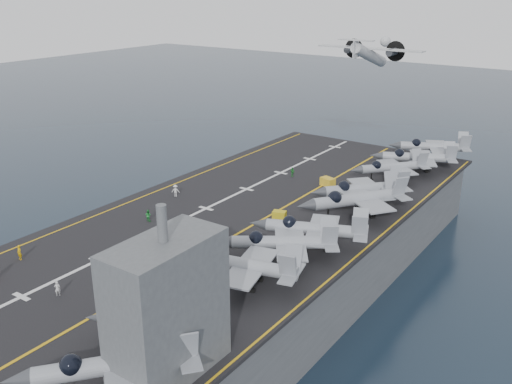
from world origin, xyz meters
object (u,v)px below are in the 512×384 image
Objects in this scene: fighter_jet_0 at (116,362)px; transport_plane at (369,55)px; island_superstructure at (166,293)px; tow_cart_a at (137,283)px.

transport_plane reaches higher than fighter_jet_0.
transport_plane is at bearing 103.77° from island_superstructure.
fighter_jet_0 is 8.99× the size of tow_cart_a.
island_superstructure is 6.66m from fighter_jet_0.
fighter_jet_0 is at bearing -78.07° from transport_plane.
fighter_jet_0 reaches higher than tow_cart_a.
island_superstructure is 0.67× the size of transport_plane.
island_superstructure is 83.78m from transport_plane.
island_superstructure is 0.83× the size of fighter_jet_0.
island_superstructure is at bearing 65.86° from fighter_jet_0.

